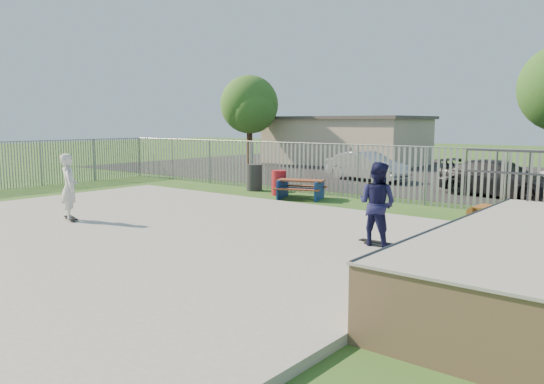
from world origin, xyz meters
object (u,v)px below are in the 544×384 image
Objects in this scene: car_dark at (500,178)px; trash_bin_red at (279,183)px; picnic_table at (301,189)px; car_silver at (367,166)px; skater_navy at (377,204)px; skater_white at (69,187)px; tree_left at (249,105)px; trash_bin_grey at (254,177)px; funbox at (510,215)px.

trash_bin_red is at bearing 135.31° from car_dark.
car_silver is (-1.04, 6.86, 0.35)m from picnic_table.
skater_navy is (7.05, -12.33, 0.35)m from car_silver.
car_dark is 2.57× the size of skater_white.
tree_left is (-10.83, 3.74, 3.23)m from car_silver.
car_dark is (5.53, 5.21, 0.34)m from picnic_table.
tree_left is 3.20× the size of skater_navy.
car_dark is (8.45, 4.46, 0.16)m from trash_bin_grey.
skater_navy is at bearing -62.24° from picnic_table.
skater_white is (-9.22, -8.27, 0.88)m from funbox.
skater_navy reaches higher than car_silver.
skater_navy is (7.28, -5.77, 0.58)m from trash_bin_red.
skater_navy and skater_white have the same top height.
trash_bin_grey is (-10.21, 0.57, 0.36)m from funbox.
trash_bin_red is 0.53× the size of skater_white.
picnic_table is 6.95m from car_silver.
trash_bin_red is at bearing 146.36° from picnic_table.
car_dark is 10.69m from skater_navy.
trash_bin_grey is 0.59× the size of skater_white.
picnic_table is 0.44× the size of car_dark.
funbox is at bearing -151.22° from car_dark.
car_dark is at bearing 27.83° from trash_bin_grey.
skater_white is (-0.88, -14.96, 0.35)m from car_silver.
picnic_table is at bearing -39.42° from skater_navy.
car_dark is at bearing -92.38° from car_silver.
picnic_table is 7.61m from car_dark.
car_dark is (6.80, 4.90, 0.22)m from trash_bin_red.
car_dark reaches higher than picnic_table.
car_silver is (1.87, 6.12, 0.17)m from trash_bin_grey.
funbox is 0.44× the size of car_silver.
trash_bin_red is at bearing -35.56° from skater_navy.
trash_bin_grey is 0.19× the size of tree_left.
tree_left reaches higher than skater_white.
car_silver is at bearing -66.93° from skater_white.
funbox is 22.14m from tree_left.
skater_white is (-7.93, -2.63, 0.00)m from skater_navy.
car_dark reaches higher than funbox.
skater_navy is 8.36m from skater_white.
trash_bin_grey reaches higher than funbox.
car_dark is at bearing -17.22° from tree_left.
tree_left is 24.21m from skater_navy.
funbox is 12.42m from skater_white.
skater_white reaches higher than trash_bin_grey.
car_silver reaches higher than trash_bin_grey.
trash_bin_red is 6.56m from car_silver.
trash_bin_grey is 8.91m from skater_white.
car_silver is 6.78m from car_dark.
skater_white is at bearing 21.22° from skater_navy.
skater_navy is (0.47, -10.67, 0.36)m from car_dark.
trash_bin_grey is 0.59× the size of skater_navy.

